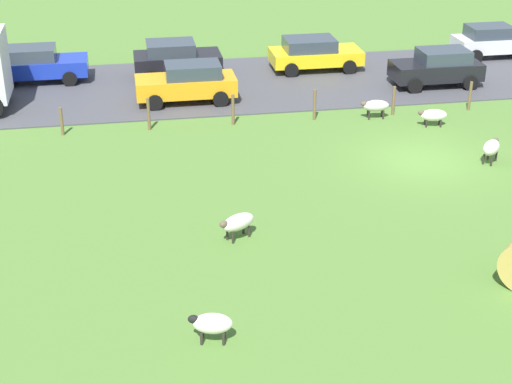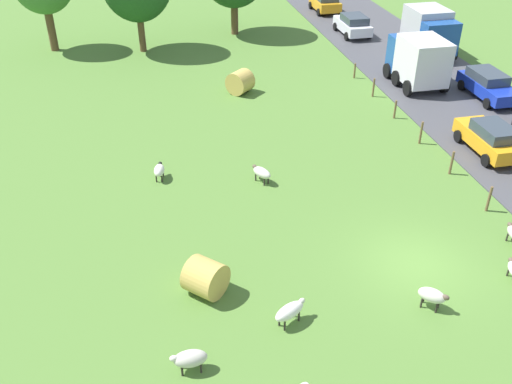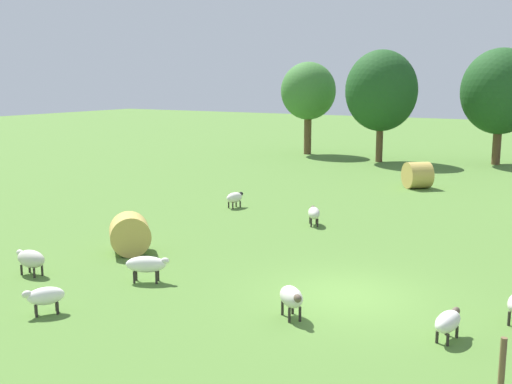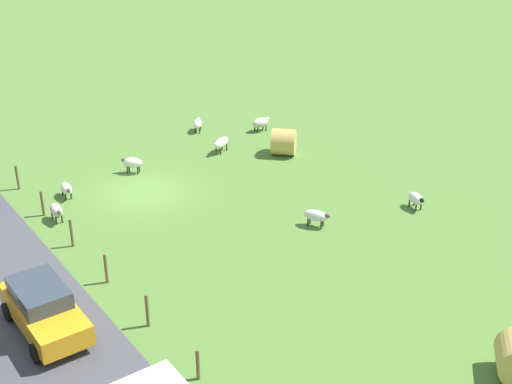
% 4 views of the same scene
% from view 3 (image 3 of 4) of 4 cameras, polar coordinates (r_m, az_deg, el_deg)
% --- Properties ---
extents(ground_plane, '(160.00, 160.00, 0.00)m').
position_cam_3_polar(ground_plane, '(17.63, 8.34, -9.33)').
color(ground_plane, '#517A33').
extents(sheep_0, '(0.65, 1.06, 0.73)m').
position_cam_3_polar(sheep_0, '(28.81, -1.96, -0.52)').
color(sheep_0, silver).
rests_on(sheep_0, ground_plane).
extents(sheep_1, '(1.14, 0.55, 0.78)m').
position_cam_3_polar(sheep_1, '(20.20, -19.92, -5.78)').
color(sheep_1, beige).
rests_on(sheep_1, ground_plane).
extents(sheep_2, '(0.94, 1.18, 0.75)m').
position_cam_3_polar(sheep_2, '(25.47, 5.32, -1.93)').
color(sheep_2, silver).
rests_on(sheep_2, ground_plane).
extents(sheep_4, '(0.58, 1.16, 0.68)m').
position_cam_3_polar(sheep_4, '(15.13, 17.17, -11.25)').
color(sheep_4, white).
rests_on(sheep_4, ground_plane).
extents(sheep_5, '(1.04, 1.01, 0.81)m').
position_cam_3_polar(sheep_5, '(15.70, 3.26, -9.58)').
color(sheep_5, silver).
rests_on(sheep_5, ground_plane).
extents(sheep_6, '(0.91, 1.02, 0.71)m').
position_cam_3_polar(sheep_6, '(16.84, -18.75, -9.02)').
color(sheep_6, white).
rests_on(sheep_6, ground_plane).
extents(sheep_7, '(1.29, 0.99, 0.78)m').
position_cam_3_polar(sheep_7, '(18.63, -9.99, -6.55)').
color(sheep_7, white).
rests_on(sheep_7, ground_plane).
extents(hay_bale_0, '(1.91, 1.92, 1.44)m').
position_cam_3_polar(hay_bale_0, '(35.09, 14.56, 1.50)').
color(hay_bale_0, tan).
rests_on(hay_bale_0, ground_plane).
extents(hay_bale_1, '(1.83, 1.83, 1.36)m').
position_cam_3_polar(hay_bale_1, '(21.71, -11.46, -3.79)').
color(hay_bale_1, tan).
rests_on(hay_bale_1, ground_plane).
extents(tree_0, '(5.08, 5.08, 7.94)m').
position_cam_3_polar(tree_0, '(45.50, 11.39, 9.06)').
color(tree_0, brown).
rests_on(tree_0, ground_plane).
extents(tree_1, '(5.32, 5.32, 7.99)m').
position_cam_3_polar(tree_1, '(46.31, 21.46, 8.55)').
color(tree_1, brown).
rests_on(tree_1, ground_plane).
extents(tree_2, '(4.30, 4.30, 7.21)m').
position_cam_3_polar(tree_2, '(49.52, 4.81, 9.16)').
color(tree_2, brown).
rests_on(tree_2, ground_plane).
extents(fence_post_0, '(0.12, 0.12, 1.19)m').
position_cam_3_polar(fence_post_0, '(12.88, 21.59, -14.74)').
color(fence_post_0, brown).
rests_on(fence_post_0, ground_plane).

